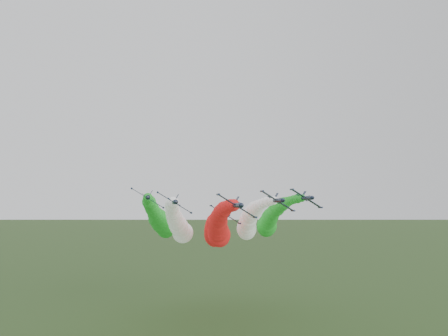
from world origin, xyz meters
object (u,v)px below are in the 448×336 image
at_px(jet_inner_left, 178,224).
at_px(jet_trail, 214,231).
at_px(jet_outer_left, 160,220).
at_px(jet_outer_right, 270,220).
at_px(jet_lead, 219,228).
at_px(jet_inner_right, 249,222).

xyz_separation_m(jet_inner_left, jet_trail, (13.92, 13.92, -3.42)).
relative_size(jet_outer_left, jet_trail, 1.00).
bearing_deg(jet_inner_left, jet_outer_right, 12.74).
bearing_deg(jet_lead, jet_inner_left, 130.84).
height_order(jet_inner_left, jet_inner_right, jet_inner_right).
bearing_deg(jet_outer_left, jet_inner_right, -13.66).
bearing_deg(jet_trail, jet_inner_left, -135.00).
distance_m(jet_inner_right, jet_outer_left, 30.60).
distance_m(jet_lead, jet_outer_left, 27.19).
relative_size(jet_outer_right, jet_trail, 1.00).
relative_size(jet_lead, jet_trail, 1.00).
bearing_deg(jet_inner_left, jet_trail, 45.00).
height_order(jet_outer_left, jet_trail, jet_outer_left).
bearing_deg(jet_outer_right, jet_trail, 161.90).
height_order(jet_lead, jet_outer_right, jet_outer_right).
distance_m(jet_outer_left, jet_outer_right, 39.26).
bearing_deg(jet_outer_left, jet_lead, -50.48).
xyz_separation_m(jet_outer_right, jet_trail, (-19.49, 6.37, -4.23)).
distance_m(jet_inner_left, jet_outer_left, 9.75).
bearing_deg(jet_inner_right, jet_trail, 126.58).
distance_m(jet_lead, jet_outer_right, 30.27).
bearing_deg(jet_inner_left, jet_lead, -49.16).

